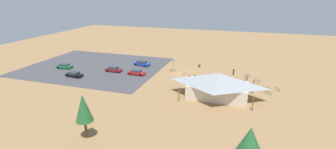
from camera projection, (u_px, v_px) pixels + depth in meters
name	position (u px, v px, depth m)	size (l,w,h in m)	color
ground	(181.00, 74.00, 66.71)	(160.00, 160.00, 0.00)	#937047
parking_lot_asphalt	(95.00, 67.00, 73.02)	(38.23, 31.15, 0.05)	#424247
bike_pavilion	(218.00, 84.00, 51.21)	(14.36, 9.00, 5.27)	beige
trash_bin	(199.00, 66.00, 72.21)	(0.60, 0.60, 0.90)	brown
lot_sign	(174.00, 62.00, 72.16)	(0.56, 0.08, 2.20)	#99999E
pine_west	(250.00, 142.00, 28.82)	(3.58, 3.58, 6.41)	brown
pine_mideast	(83.00, 108.00, 36.22)	(2.55, 2.55, 7.01)	brown
bicycle_blue_yard_left	(257.00, 81.00, 60.43)	(1.62, 0.74, 0.81)	black
bicycle_red_edge_south	(246.00, 80.00, 61.12)	(0.79, 1.44, 0.81)	black
bicycle_white_lone_west	(238.00, 85.00, 57.82)	(0.48, 1.72, 0.87)	black
bicycle_black_front_row	(173.00, 70.00, 68.40)	(1.62, 0.90, 0.86)	black
bicycle_green_yard_center	(268.00, 93.00, 53.31)	(1.50, 0.87, 0.85)	black
bicycle_orange_near_sign	(265.00, 88.00, 56.05)	(1.71, 0.48, 0.81)	black
bicycle_teal_lone_east	(248.00, 78.00, 62.66)	(0.48, 1.68, 0.82)	black
bicycle_yellow_yard_right	(277.00, 89.00, 55.31)	(0.86, 1.54, 0.81)	black
bicycle_purple_yard_front	(247.00, 75.00, 64.23)	(1.58, 0.68, 0.86)	black
bicycle_silver_by_bin	(184.00, 74.00, 65.70)	(0.89, 1.42, 0.75)	black
car_black_near_entry	(74.00, 74.00, 64.05)	(4.57, 2.28, 1.37)	black
car_green_mid_lot	(64.00, 66.00, 71.10)	(4.49, 2.12, 1.34)	#1E6B3D
car_red_aisle_side	(136.00, 72.00, 65.57)	(4.60, 1.93, 1.33)	red
car_maroon_inner_stall	(114.00, 69.00, 68.09)	(4.43, 1.81, 1.43)	maroon
car_blue_far_end	(142.00, 63.00, 73.62)	(5.05, 2.77, 1.45)	#1E42B2
visitor_crossing_yard	(234.00, 72.00, 65.45)	(0.36, 0.36, 1.81)	#2D3347
visitor_by_pavilion	(195.00, 74.00, 63.32)	(0.38, 0.40, 1.78)	#2D3347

